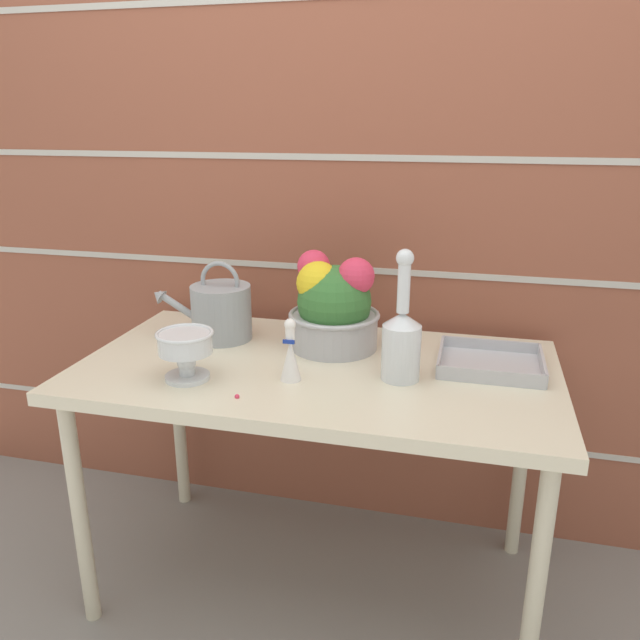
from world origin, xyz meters
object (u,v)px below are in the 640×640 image
object	(u,v)px
watering_can	(220,311)
crystal_pedestal_bowl	(185,348)
figurine_vase	(290,355)
wire_tray	(490,364)
flower_planter	(333,307)
glass_decanter	(402,339)

from	to	relation	value
watering_can	crystal_pedestal_bowl	world-z (taller)	watering_can
figurine_vase	wire_tray	xyz separation A→B (m)	(0.51, 0.22, -0.06)
watering_can	figurine_vase	bearing A→B (deg)	-40.29
flower_planter	figurine_vase	bearing A→B (deg)	-101.15
watering_can	glass_decanter	world-z (taller)	glass_decanter
watering_can	glass_decanter	size ratio (longest dim) A/B	0.94
crystal_pedestal_bowl	wire_tray	world-z (taller)	crystal_pedestal_bowl
glass_decanter	figurine_vase	bearing A→B (deg)	-164.57
flower_planter	wire_tray	xyz separation A→B (m)	(0.46, -0.05, -0.12)
watering_can	figurine_vase	size ratio (longest dim) A/B	1.95
watering_can	flower_planter	bearing A→B (deg)	1.26
figurine_vase	watering_can	bearing A→B (deg)	139.71
crystal_pedestal_bowl	wire_tray	size ratio (longest dim) A/B	0.54
wire_tray	watering_can	bearing A→B (deg)	177.01
watering_can	crystal_pedestal_bowl	bearing A→B (deg)	-83.36
glass_decanter	watering_can	bearing A→B (deg)	162.76
crystal_pedestal_bowl	glass_decanter	bearing A→B (deg)	14.32
flower_planter	figurine_vase	xyz separation A→B (m)	(-0.05, -0.27, -0.06)
crystal_pedestal_bowl	figurine_vase	world-z (taller)	figurine_vase
figurine_vase	crystal_pedestal_bowl	bearing A→B (deg)	-166.85
figurine_vase	wire_tray	distance (m)	0.56
flower_planter	wire_tray	bearing A→B (deg)	-6.27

